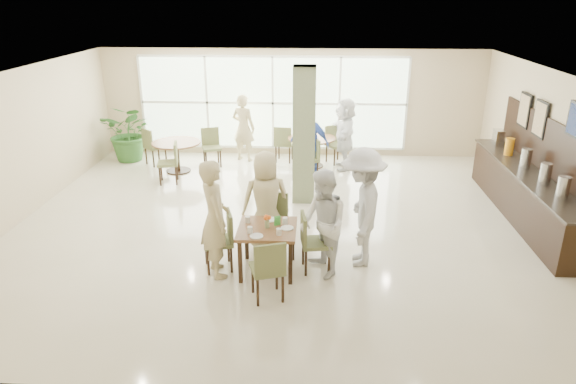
{
  "coord_description": "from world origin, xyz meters",
  "views": [
    {
      "loc": [
        0.61,
        -8.94,
        4.11
      ],
      "look_at": [
        0.2,
        -1.2,
        1.1
      ],
      "focal_mm": 32.0,
      "sensor_mm": 36.0,
      "label": 1
    }
  ],
  "objects_px": {
    "potted_plant": "(130,133)",
    "round_table_left": "(177,148)",
    "main_table": "(267,234)",
    "round_table_right": "(312,144)",
    "teen_far": "(266,200)",
    "teen_standing": "(362,208)",
    "adult_b": "(345,134)",
    "teen_right": "(323,224)",
    "adult_a": "(309,143)",
    "adult_standing": "(244,128)",
    "teen_left": "(215,219)",
    "buffet_counter": "(526,191)"
  },
  "relations": [
    {
      "from": "potted_plant",
      "to": "round_table_left",
      "type": "bearing_deg",
      "value": -30.32
    },
    {
      "from": "main_table",
      "to": "round_table_right",
      "type": "height_order",
      "value": "same"
    },
    {
      "from": "potted_plant",
      "to": "teen_far",
      "type": "height_order",
      "value": "teen_far"
    },
    {
      "from": "teen_standing",
      "to": "adult_b",
      "type": "xyz_separation_m",
      "value": [
        -0.02,
        4.86,
        -0.08
      ]
    },
    {
      "from": "round_table_left",
      "to": "teen_standing",
      "type": "bearing_deg",
      "value": -46.82
    },
    {
      "from": "main_table",
      "to": "teen_right",
      "type": "height_order",
      "value": "teen_right"
    },
    {
      "from": "round_table_right",
      "to": "adult_a",
      "type": "height_order",
      "value": "adult_a"
    },
    {
      "from": "teen_standing",
      "to": "adult_standing",
      "type": "height_order",
      "value": "teen_standing"
    },
    {
      "from": "adult_b",
      "to": "adult_standing",
      "type": "xyz_separation_m",
      "value": [
        -2.57,
        0.52,
        -0.01
      ]
    },
    {
      "from": "adult_a",
      "to": "teen_left",
      "type": "bearing_deg",
      "value": -84.18
    },
    {
      "from": "round_table_right",
      "to": "adult_b",
      "type": "xyz_separation_m",
      "value": [
        0.81,
        -0.09,
        0.29
      ]
    },
    {
      "from": "buffet_counter",
      "to": "adult_standing",
      "type": "relative_size",
      "value": 2.7
    },
    {
      "from": "main_table",
      "to": "adult_a",
      "type": "distance_m",
      "value": 4.56
    },
    {
      "from": "buffet_counter",
      "to": "teen_far",
      "type": "bearing_deg",
      "value": -163.41
    },
    {
      "from": "teen_left",
      "to": "teen_right",
      "type": "height_order",
      "value": "teen_left"
    },
    {
      "from": "teen_left",
      "to": "adult_b",
      "type": "bearing_deg",
      "value": -47.06
    },
    {
      "from": "main_table",
      "to": "round_table_right",
      "type": "xyz_separation_m",
      "value": [
        0.63,
        5.3,
        -0.06
      ]
    },
    {
      "from": "teen_right",
      "to": "teen_far",
      "type": "bearing_deg",
      "value": -156.88
    },
    {
      "from": "buffet_counter",
      "to": "potted_plant",
      "type": "bearing_deg",
      "value": 159.97
    },
    {
      "from": "round_table_left",
      "to": "teen_right",
      "type": "bearing_deg",
      "value": -53.73
    },
    {
      "from": "teen_far",
      "to": "adult_b",
      "type": "relative_size",
      "value": 0.96
    },
    {
      "from": "teen_far",
      "to": "potted_plant",
      "type": "bearing_deg",
      "value": -64.05
    },
    {
      "from": "adult_a",
      "to": "teen_far",
      "type": "bearing_deg",
      "value": -78.34
    },
    {
      "from": "round_table_right",
      "to": "teen_far",
      "type": "relative_size",
      "value": 0.7
    },
    {
      "from": "round_table_left",
      "to": "teen_far",
      "type": "bearing_deg",
      "value": -56.54
    },
    {
      "from": "teen_far",
      "to": "teen_standing",
      "type": "distance_m",
      "value": 1.65
    },
    {
      "from": "round_table_right",
      "to": "adult_a",
      "type": "xyz_separation_m",
      "value": [
        -0.05,
        -0.78,
        0.24
      ]
    },
    {
      "from": "round_table_right",
      "to": "teen_standing",
      "type": "distance_m",
      "value": 5.03
    },
    {
      "from": "potted_plant",
      "to": "teen_left",
      "type": "xyz_separation_m",
      "value": [
        3.29,
        -5.67,
        0.19
      ]
    },
    {
      "from": "round_table_left",
      "to": "teen_right",
      "type": "height_order",
      "value": "teen_right"
    },
    {
      "from": "round_table_right",
      "to": "main_table",
      "type": "bearing_deg",
      "value": -96.82
    },
    {
      "from": "teen_far",
      "to": "teen_right",
      "type": "distance_m",
      "value": 1.32
    },
    {
      "from": "teen_right",
      "to": "adult_a",
      "type": "distance_m",
      "value": 4.57
    },
    {
      "from": "teen_far",
      "to": "teen_left",
      "type": "bearing_deg",
      "value": 40.88
    },
    {
      "from": "teen_left",
      "to": "teen_right",
      "type": "relative_size",
      "value": 1.1
    },
    {
      "from": "main_table",
      "to": "teen_right",
      "type": "bearing_deg",
      "value": -2.53
    },
    {
      "from": "buffet_counter",
      "to": "potted_plant",
      "type": "distance_m",
      "value": 9.42
    },
    {
      "from": "teen_left",
      "to": "teen_standing",
      "type": "distance_m",
      "value": 2.29
    },
    {
      "from": "buffet_counter",
      "to": "main_table",
      "type": "bearing_deg",
      "value": -154.02
    },
    {
      "from": "round_table_left",
      "to": "adult_a",
      "type": "relative_size",
      "value": 0.71
    },
    {
      "from": "round_table_right",
      "to": "teen_right",
      "type": "relative_size",
      "value": 0.7
    },
    {
      "from": "round_table_right",
      "to": "adult_b",
      "type": "relative_size",
      "value": 0.67
    },
    {
      "from": "adult_b",
      "to": "buffet_counter",
      "type": "bearing_deg",
      "value": 46.87
    },
    {
      "from": "potted_plant",
      "to": "adult_b",
      "type": "height_order",
      "value": "adult_b"
    },
    {
      "from": "potted_plant",
      "to": "teen_standing",
      "type": "bearing_deg",
      "value": -43.28
    },
    {
      "from": "adult_a",
      "to": "adult_b",
      "type": "bearing_deg",
      "value": 61.24
    },
    {
      "from": "teen_left",
      "to": "adult_standing",
      "type": "bearing_deg",
      "value": -20.97
    },
    {
      "from": "adult_standing",
      "to": "potted_plant",
      "type": "bearing_deg",
      "value": 25.28
    },
    {
      "from": "main_table",
      "to": "adult_b",
      "type": "height_order",
      "value": "adult_b"
    },
    {
      "from": "main_table",
      "to": "buffet_counter",
      "type": "height_order",
      "value": "buffet_counter"
    }
  ]
}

